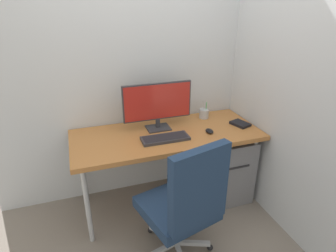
# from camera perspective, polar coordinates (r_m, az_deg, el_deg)

# --- Properties ---
(ground_plane) EXTENTS (8.00, 8.00, 0.00)m
(ground_plane) POSITION_cam_1_polar(r_m,az_deg,el_deg) (2.93, -0.20, -14.84)
(ground_plane) COLOR slate
(wall_back) EXTENTS (3.08, 0.04, 2.80)m
(wall_back) POSITION_cam_1_polar(r_m,az_deg,el_deg) (2.68, -2.96, 14.58)
(wall_back) COLOR silver
(wall_back) RESTS_ON ground_plane
(wall_side_right) EXTENTS (0.04, 2.12, 2.80)m
(wall_side_right) POSITION_cam_1_polar(r_m,az_deg,el_deg) (2.56, 20.48, 12.68)
(wall_side_right) COLOR silver
(wall_side_right) RESTS_ON ground_plane
(desk) EXTENTS (1.67, 0.71, 0.76)m
(desk) POSITION_cam_1_polar(r_m,az_deg,el_deg) (2.55, -0.22, -2.51)
(desk) COLOR #B27038
(desk) RESTS_ON ground_plane
(office_chair) EXTENTS (0.59, 0.63, 1.03)m
(office_chair) POSITION_cam_1_polar(r_m,az_deg,el_deg) (2.07, 3.44, -15.19)
(office_chair) COLOR black
(office_chair) RESTS_ON ground_plane
(filing_cabinet) EXTENTS (0.41, 0.55, 0.66)m
(filing_cabinet) POSITION_cam_1_polar(r_m,az_deg,el_deg) (2.92, 11.09, -7.59)
(filing_cabinet) COLOR slate
(filing_cabinet) RESTS_ON ground_plane
(monitor) EXTENTS (0.63, 0.17, 0.43)m
(monitor) POSITION_cam_1_polar(r_m,az_deg,el_deg) (2.53, -2.12, 4.54)
(monitor) COLOR #333338
(monitor) RESTS_ON desk
(keyboard) EXTENTS (0.41, 0.16, 0.03)m
(keyboard) POSITION_cam_1_polar(r_m,az_deg,el_deg) (2.40, -0.56, -2.48)
(keyboard) COLOR #333338
(keyboard) RESTS_ON desk
(mouse) EXTENTS (0.07, 0.09, 0.03)m
(mouse) POSITION_cam_1_polar(r_m,az_deg,el_deg) (2.55, 8.35, -1.00)
(mouse) COLOR black
(mouse) RESTS_ON desk
(pen_holder) EXTENTS (0.09, 0.09, 0.18)m
(pen_holder) POSITION_cam_1_polar(r_m,az_deg,el_deg) (2.85, 7.25, 2.52)
(pen_holder) COLOR #B2B5BA
(pen_holder) RESTS_ON desk
(notebook) EXTENTS (0.17, 0.20, 0.02)m
(notebook) POSITION_cam_1_polar(r_m,az_deg,el_deg) (2.77, 14.34, 0.45)
(notebook) COLOR black
(notebook) RESTS_ON desk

